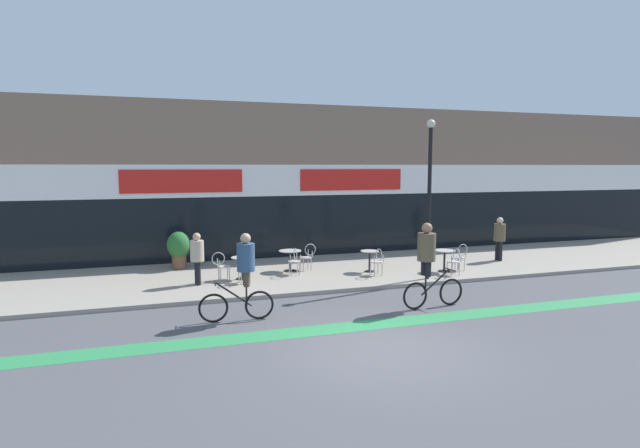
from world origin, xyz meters
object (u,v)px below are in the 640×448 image
bistro_table_3 (444,256)px  planter_pot (179,248)px  cafe_chair_3_near (455,260)px  bistro_table_2 (370,257)px  bistro_table_0 (242,263)px  cafe_chair_1_near (295,259)px  cafe_chair_0_side (221,264)px  cyclist_0 (243,271)px  cafe_chair_0_near (245,267)px  pedestrian_far_end (499,235)px  pedestrian_near_end (197,254)px  cafe_chair_1_side (308,255)px  bistro_table_1 (290,256)px  lamp_post (429,188)px  cyclist_1 (428,259)px  cafe_chair_2_near (378,260)px  cafe_chair_3_side (460,255)px

bistro_table_3 → planter_pot: (-8.52, 3.25, 0.21)m
cafe_chair_3_near → bistro_table_2: bearing=64.3°
bistro_table_0 → cafe_chair_1_near: bearing=2.5°
cafe_chair_0_side → bistro_table_2: bearing=-6.6°
planter_pot → cyclist_0: 6.29m
cafe_chair_0_near → cafe_chair_3_near: (6.69, -0.96, 0.00)m
cafe_chair_3_near → pedestrian_far_end: size_ratio=0.55×
pedestrian_near_end → pedestrian_far_end: size_ratio=0.96×
cafe_chair_0_near → bistro_table_2: bearing=-90.3°
cafe_chair_0_near → cafe_chair_1_side: size_ratio=1.00×
bistro_table_0 → cyclist_0: bearing=-98.2°
bistro_table_1 → pedestrian_near_end: 3.32m
bistro_table_0 → cafe_chair_1_near: size_ratio=0.78×
bistro_table_1 → cafe_chair_3_near: cafe_chair_3_near is taller
cafe_chair_0_near → lamp_post: size_ratio=0.18×
bistro_table_0 → cyclist_0: size_ratio=0.33×
cyclist_1 → pedestrian_far_end: cyclist_1 is taller
lamp_post → cafe_chair_3_near: bearing=8.1°
cafe_chair_2_near → pedestrian_near_end: pedestrian_near_end is taller
bistro_table_3 → cafe_chair_0_side: bearing=172.6°
cyclist_0 → pedestrian_near_end: cyclist_0 is taller
cafe_chair_3_near → pedestrian_far_end: (3.02, 1.71, 0.46)m
bistro_table_1 → lamp_post: 5.14m
bistro_table_2 → pedestrian_far_end: (5.44, 0.35, 0.47)m
cyclist_1 → planter_pot: bearing=127.8°
pedestrian_far_end → bistro_table_0: bearing=173.3°
cafe_chair_2_near → cafe_chair_3_near: bearing=-111.7°
planter_pot → cafe_chair_0_near: bearing=-58.0°
bistro_table_1 → planter_pot: bearing=156.0°
bistro_table_1 → cafe_chair_1_side: (0.63, 0.01, 0.01)m
cyclist_0 → cyclist_1: cyclist_1 is taller
bistro_table_0 → cafe_chair_1_side: size_ratio=0.78×
bistro_table_1 → cafe_chair_1_near: size_ratio=0.84×
cafe_chair_1_near → cyclist_0: cyclist_0 is taller
cafe_chair_3_side → cyclist_1: cyclist_1 is taller
cafe_chair_0_near → cyclist_1: (4.13, -3.66, 0.66)m
bistro_table_0 → pedestrian_near_end: size_ratio=0.45×
bistro_table_0 → cafe_chair_1_near: 1.76m
lamp_post → cyclist_0: (-6.16, -2.13, -1.80)m
pedestrian_far_end → cafe_chair_3_near: bearing=-157.9°
cafe_chair_3_side → cyclist_1: bearing=39.3°
lamp_post → cyclist_0: size_ratio=2.36×
cafe_chair_1_side → lamp_post: bearing=136.1°
cafe_chair_1_near → bistro_table_0: bearing=94.0°
cafe_chair_1_side → pedestrian_far_end: size_ratio=0.55×
bistro_table_0 → bistro_table_2: bistro_table_2 is taller
cafe_chair_3_side → cyclist_0: cyclist_0 is taller
cafe_chair_3_side → bistro_table_1: bearing=-23.5°
cafe_chair_0_near → cafe_chair_1_side: (2.37, 1.34, 0.00)m
cafe_chair_3_side → bistro_table_3: bearing=-6.2°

